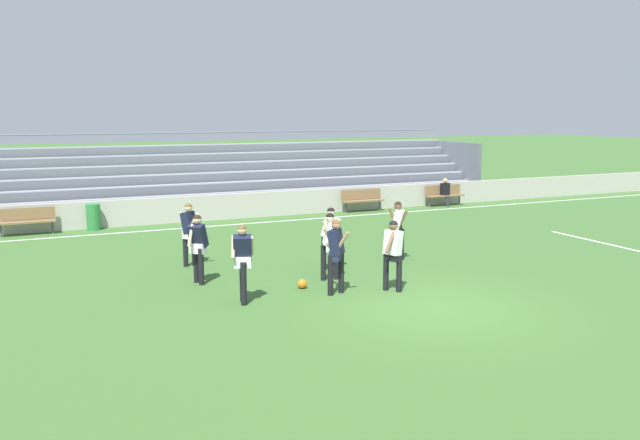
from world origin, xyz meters
TOP-DOWN VIEW (x-y plane):
  - ground_plane at (0.00, 0.00)m, footprint 160.00×160.00m
  - field_line_sideline at (0.00, 11.44)m, footprint 44.00×0.12m
  - field_line_penalty_mark at (8.67, 3.40)m, footprint 0.12×4.40m
  - sideline_wall at (0.00, 12.71)m, footprint 48.00×0.16m
  - bleacher_stand at (0.79, 15.89)m, footprint 22.58×4.15m
  - bench_far_left at (4.83, 12.33)m, footprint 1.80×0.40m
  - bench_far_right at (8.86, 12.33)m, footprint 1.80×0.40m
  - bench_near_bin at (-7.78, 12.33)m, footprint 1.80×0.40m
  - trash_bin at (-5.66, 12.38)m, footprint 0.47×0.47m
  - spectator_seated at (8.86, 12.21)m, footprint 0.36×0.42m
  - player_dark_trailing_run at (-1.45, 1.73)m, footprint 0.49×0.69m
  - player_white_dropping_back at (-1.03, 2.92)m, footprint 0.46×0.58m
  - player_white_pressing_high at (-0.16, 1.42)m, footprint 0.66×0.46m
  - player_dark_overlapping at (-4.04, 3.87)m, footprint 0.60×0.54m
  - player_white_challenging at (-0.60, 3.80)m, footprint 0.55×0.44m
  - player_dark_wide_left at (-3.56, 1.90)m, footprint 0.59×0.48m
  - player_white_deep_cover at (1.52, 4.02)m, footprint 0.52×0.64m
  - player_dark_wide_right at (-3.83, 5.73)m, footprint 0.49×0.65m
  - soccer_ball at (-1.96, 2.46)m, footprint 0.22×0.22m

SIDE VIEW (x-z plane):
  - ground_plane at x=0.00m, z-range 0.00..0.00m
  - field_line_sideline at x=0.00m, z-range 0.00..0.01m
  - field_line_penalty_mark at x=8.67m, z-range 0.00..0.01m
  - soccer_ball at x=-1.96m, z-range 0.00..0.22m
  - trash_bin at x=-5.66m, z-range 0.00..0.91m
  - sideline_wall at x=0.00m, z-range 0.00..0.97m
  - bench_far_left at x=4.83m, z-range 0.10..1.00m
  - bench_far_right at x=8.86m, z-range 0.10..1.00m
  - bench_near_bin at x=-7.78m, z-range 0.10..1.00m
  - spectator_seated at x=8.86m, z-range 0.10..1.31m
  - player_white_pressing_high at x=-0.16m, z-range 0.15..1.79m
  - player_white_challenging at x=-0.60m, z-range 0.15..1.79m
  - player_white_deep_cover at x=1.52m, z-range 0.16..1.81m
  - player_white_dropping_back at x=-1.03m, z-range 0.16..1.81m
  - player_dark_overlapping at x=-4.04m, z-range 0.16..1.83m
  - player_dark_wide_right at x=-3.83m, z-range 0.16..1.85m
  - player_dark_trailing_run at x=-1.45m, z-range 0.17..1.87m
  - player_dark_wide_left at x=-3.56m, z-range 0.17..1.88m
  - bleacher_stand at x=0.79m, z-range -0.20..2.96m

